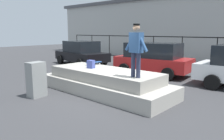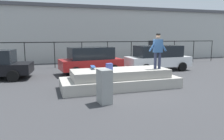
# 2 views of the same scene
# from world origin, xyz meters

# --- Properties ---
(ground_plane) EXTENTS (60.00, 60.00, 0.00)m
(ground_plane) POSITION_xyz_m (0.00, 0.00, 0.00)
(ground_plane) COLOR #38383A
(concrete_ledge) EXTENTS (5.67, 2.08, 0.91)m
(concrete_ledge) POSITION_xyz_m (-0.59, 0.03, 0.41)
(concrete_ledge) COLOR #ADA89E
(concrete_ledge) RESTS_ON ground_plane
(skateboarder) EXTENTS (0.93, 0.28, 1.70)m
(skateboarder) POSITION_xyz_m (1.20, -0.33, 1.89)
(skateboarder) COLOR #2D334C
(skateboarder) RESTS_ON concrete_ledge
(skateboard) EXTENTS (0.30, 0.78, 0.12)m
(skateboard) POSITION_xyz_m (-1.80, 0.64, 1.01)
(skateboard) COLOR #264C8C
(skateboard) RESTS_ON concrete_ledge
(backpack) EXTENTS (0.31, 0.24, 0.33)m
(backpack) POSITION_xyz_m (-1.19, -0.10, 1.07)
(backpack) COLOR #3F4C99
(backpack) RESTS_ON concrete_ledge
(car_black_sedan_near) EXTENTS (4.49, 2.54, 1.70)m
(car_black_sedan_near) POSITION_xyz_m (-6.95, 4.22, 0.86)
(car_black_sedan_near) COLOR black
(car_black_sedan_near) RESTS_ON ground_plane
(car_red_hatchback_mid) EXTENTS (4.23, 2.39, 1.76)m
(car_red_hatchback_mid) POSITION_xyz_m (-1.10, 4.39, 0.93)
(car_red_hatchback_mid) COLOR #B21E1E
(car_red_hatchback_mid) RESTS_ON ground_plane
(utility_box) EXTENTS (0.50, 0.64, 1.28)m
(utility_box) POSITION_xyz_m (-1.97, -2.06, 0.64)
(utility_box) COLOR gray
(utility_box) RESTS_ON ground_plane
(fence_row) EXTENTS (24.06, 0.06, 2.05)m
(fence_row) POSITION_xyz_m (-0.00, 7.89, 1.41)
(fence_row) COLOR black
(fence_row) RESTS_ON ground_plane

